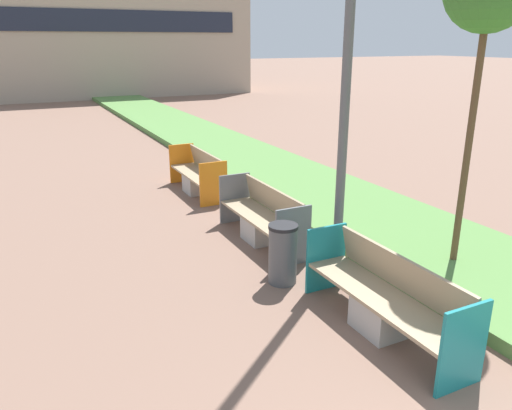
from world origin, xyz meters
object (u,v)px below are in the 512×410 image
bench_teal_frame (385,302)px  bench_grey_frame (263,220)px  bench_orange_frame (198,177)px  litter_bin (283,254)px

bench_teal_frame → bench_grey_frame: (-0.00, 3.19, -0.01)m
bench_grey_frame → bench_orange_frame: size_ratio=1.05×
bench_orange_frame → bench_grey_frame: bearing=-90.0°
bench_grey_frame → bench_orange_frame: same height
bench_orange_frame → litter_bin: bench_orange_frame is taller
bench_teal_frame → bench_orange_frame: (-0.00, 6.43, -0.01)m
litter_bin → bench_teal_frame: bearing=-73.8°
bench_teal_frame → bench_orange_frame: same height
litter_bin → bench_grey_frame: bearing=73.0°
bench_orange_frame → litter_bin: 4.82m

